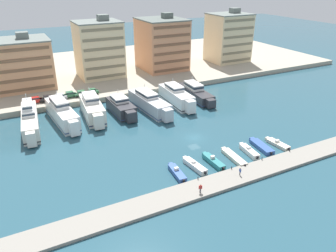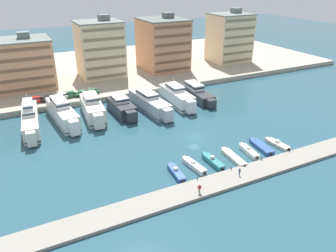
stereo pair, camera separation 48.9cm
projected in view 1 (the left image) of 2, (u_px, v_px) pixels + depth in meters
The scene contains 33 objects.
ground_plane at pixel (194, 138), 78.49m from camera, with size 400.00×400.00×0.00m, color #285160.
quay_promenade at pixel (107, 68), 133.09m from camera, with size 180.00×70.00×1.63m, color #ADA38E.
pier_dock at pixel (243, 175), 63.57m from camera, with size 120.00×5.20×0.58m, color gray.
yacht_ivory_far_left at pixel (30, 119), 82.10m from camera, with size 5.48×22.62×8.48m.
yacht_white_left at pixel (62, 113), 85.60m from camera, with size 5.82×21.19×7.86m.
yacht_ivory_mid_left at pixel (92, 108), 88.72m from camera, with size 5.98×18.90×7.85m.
yacht_charcoal_center_left at pixel (121, 107), 91.11m from camera, with size 5.05×15.39×6.56m.
yacht_silver_center at pixel (150, 103), 93.25m from camera, with size 6.04×21.29×7.06m.
yacht_white_center_right at pixel (176, 96), 97.84m from camera, with size 4.99×18.95×7.41m.
yacht_charcoal_mid_right at pixel (195, 93), 102.65m from camera, with size 5.37×19.88×6.41m.
motorboat_blue_far_left at pixel (177, 173), 63.86m from camera, with size 2.05×6.87×1.47m.
motorboat_white_left at pixel (194, 165), 66.13m from camera, with size 2.19×7.26×1.43m.
motorboat_teal_mid_left at pixel (213, 161), 67.60m from camera, with size 1.65×7.22×1.66m.
motorboat_cream_center_left at pixel (234, 157), 69.35m from camera, with size 2.20×8.38×0.87m.
motorboat_white_center at pixel (249, 151), 71.52m from camera, with size 2.27×6.82×1.47m.
motorboat_blue_center_right at pixel (261, 146), 73.72m from camera, with size 2.91×7.90×0.89m.
motorboat_cream_mid_right at pixel (277, 144), 74.90m from camera, with size 2.28×6.74×1.28m.
car_red_far_left at pixel (35, 100), 94.68m from camera, with size 4.14×2.00×1.80m.
car_black_left at pixel (47, 98), 95.70m from camera, with size 4.10×1.93×1.80m.
car_silver_mid_left at pixel (60, 97), 97.10m from camera, with size 4.15×2.01×1.80m.
car_green_center_left at pixel (69, 94), 98.91m from camera, with size 4.13×1.99×1.80m.
car_green_center at pixel (81, 93), 99.83m from camera, with size 4.12×1.96×1.80m.
car_green_center_right at pixel (92, 91), 101.44m from camera, with size 4.13×1.98×1.80m.
apartment_block_left at pixel (17, 64), 104.33m from camera, with size 21.41×15.20×17.66m.
apartment_block_mid_left at pixel (99, 49), 116.13m from camera, with size 15.53×13.54×21.38m.
apartment_block_center_left at pixel (162, 44), 125.98m from camera, with size 16.12×17.91×20.89m.
apartment_block_center at pixel (228, 38), 137.07m from camera, with size 15.96×13.81×21.43m.
pedestrian_near_edge at pixel (200, 188), 57.49m from camera, with size 0.64×0.35×1.71m.
pedestrian_mid_deck at pixel (240, 171), 62.59m from camera, with size 0.26×0.60×1.57m.
bollard_west at pixel (198, 178), 61.51m from camera, with size 0.20×0.20×0.61m.
bollard_west_mid at pixel (232, 168), 64.74m from camera, with size 0.20×0.20×0.61m.
bollard_east_mid at pixel (262, 158), 67.96m from camera, with size 0.20×0.20×0.61m.
bollard_east at pixel (290, 150), 71.19m from camera, with size 0.20×0.20×0.61m.
Camera 1 is at (-37.48, -59.38, 35.75)m, focal length 35.00 mm.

